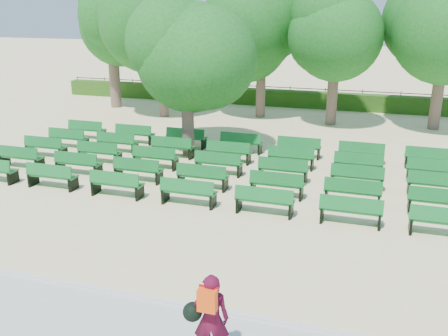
# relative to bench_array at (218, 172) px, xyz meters

# --- Properties ---
(ground) EXTENTS (120.00, 120.00, 0.00)m
(ground) POSITION_rel_bench_array_xyz_m (-0.87, -1.48, -0.08)
(ground) COLOR beige
(paving) EXTENTS (30.00, 2.20, 0.06)m
(paving) POSITION_rel_bench_array_xyz_m (-0.87, -8.88, -0.05)
(paving) COLOR #BCBCB7
(paving) RESTS_ON ground
(curb) EXTENTS (30.00, 0.12, 0.10)m
(curb) POSITION_rel_bench_array_xyz_m (-0.87, -7.73, -0.03)
(curb) COLOR silver
(curb) RESTS_ON ground
(hedge) EXTENTS (26.00, 0.70, 0.90)m
(hedge) POSITION_rel_bench_array_xyz_m (-0.87, 12.52, 0.37)
(hedge) COLOR #2A5515
(hedge) RESTS_ON ground
(fence) EXTENTS (26.00, 0.10, 1.02)m
(fence) POSITION_rel_bench_array_xyz_m (-0.87, 12.92, -0.08)
(fence) COLOR black
(fence) RESTS_ON ground
(tree_line) EXTENTS (21.80, 6.80, 7.04)m
(tree_line) POSITION_rel_bench_array_xyz_m (-0.87, 8.52, -0.08)
(tree_line) COLOR #1A641E
(tree_line) RESTS_ON ground
(bench_array) EXTENTS (1.66, 0.63, 1.03)m
(bench_array) POSITION_rel_bench_array_xyz_m (0.00, 0.00, 0.00)
(bench_array) COLOR #126B29
(bench_array) RESTS_ON ground
(tree_among) EXTENTS (4.35, 4.35, 6.04)m
(tree_among) POSITION_rel_bench_array_xyz_m (-1.84, 1.90, 3.98)
(tree_among) COLOR brown
(tree_among) RESTS_ON ground
(person) EXTENTS (0.77, 0.50, 1.57)m
(person) POSITION_rel_bench_array_xyz_m (2.80, -9.06, 0.79)
(person) COLOR #4A0A21
(person) RESTS_ON ground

